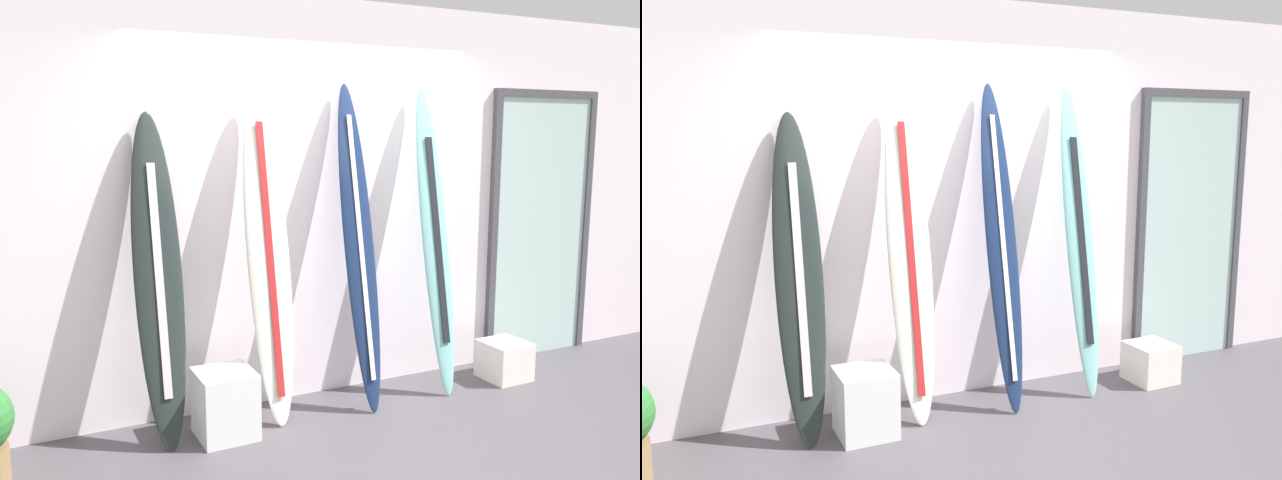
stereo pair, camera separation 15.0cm
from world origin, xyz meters
TOP-DOWN VIEW (x-y plane):
  - ground at (0.00, 0.00)m, footprint 8.00×8.00m
  - wall_back at (0.00, 1.30)m, footprint 7.20×0.20m
  - surfboard_charcoal at (-1.15, 0.94)m, footprint 0.30×0.48m
  - surfboard_ivory at (-0.43, 0.94)m, footprint 0.32×0.45m
  - surfboard_navy at (0.22, 0.91)m, footprint 0.23×0.52m
  - surfboard_seafoam at (0.86, 0.92)m, footprint 0.24×0.50m
  - display_block_left at (-0.79, 0.80)m, footprint 0.36×0.36m
  - display_block_center at (1.46, 0.82)m, footprint 0.33×0.33m
  - glass_door at (2.12, 1.18)m, footprint 1.08×0.06m

SIDE VIEW (x-z plane):
  - ground at x=0.00m, z-range -0.04..0.00m
  - display_block_center at x=1.46m, z-range 0.00..0.29m
  - display_block_left at x=-0.79m, z-range 0.00..0.42m
  - surfboard_charcoal at x=-1.15m, z-range -0.01..2.01m
  - surfboard_ivory at x=-0.43m, z-range -0.01..2.14m
  - surfboard_navy at x=0.22m, z-range -0.02..2.22m
  - surfboard_seafoam at x=0.86m, z-range 0.00..2.24m
  - glass_door at x=2.12m, z-range 0.03..2.27m
  - wall_back at x=0.00m, z-range 0.00..2.80m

